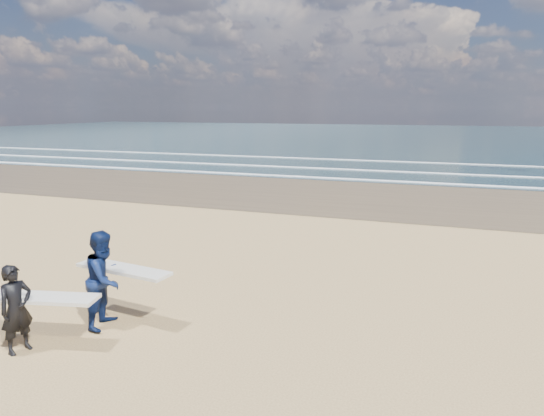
% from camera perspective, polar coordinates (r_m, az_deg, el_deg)
% --- Properties ---
extents(ocean, '(220.00, 100.00, 0.02)m').
position_cam_1_polar(ocean, '(79.98, 28.30, 7.20)').
color(ocean, '#172E33').
rests_on(ocean, ground).
extents(surfer_near, '(2.26, 1.20, 1.67)m').
position_cam_1_polar(surfer_near, '(10.15, -27.52, -10.29)').
color(surfer_near, black).
rests_on(surfer_near, ground).
extents(surfer_far, '(2.25, 1.28, 2.01)m').
position_cam_1_polar(surfer_far, '(10.56, -18.95, -7.81)').
color(surfer_far, '#0C1A44').
rests_on(surfer_far, ground).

